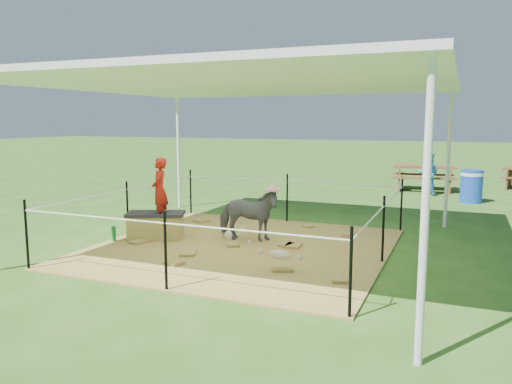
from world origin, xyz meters
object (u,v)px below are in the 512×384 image
at_px(distant_person, 428,174).
at_px(foal, 280,253).
at_px(picnic_table_near, 423,178).
at_px(straw_bale, 156,227).
at_px(trash_barrel, 471,186).
at_px(pony, 248,215).
at_px(woman, 160,184).
at_px(green_bottle, 114,234).

bearing_deg(distant_person, foal, 92.76).
bearing_deg(picnic_table_near, distant_person, -85.19).
relative_size(straw_bale, trash_barrel, 1.10).
height_order(pony, trash_barrel, pony).
bearing_deg(distant_person, woman, 74.35).
height_order(straw_bale, picnic_table_near, picnic_table_near).
xyz_separation_m(foal, distant_person, (1.37, 8.40, 0.32)).
xyz_separation_m(straw_bale, foal, (2.64, -0.95, 0.04)).
bearing_deg(foal, trash_barrel, 79.97).
bearing_deg(foal, straw_bale, 168.73).
distance_m(straw_bale, trash_barrel, 8.25).
relative_size(foal, trash_barrel, 1.07).
relative_size(woman, green_bottle, 4.32).
height_order(foal, picnic_table_near, picnic_table_near).
distance_m(pony, foal, 1.77).
distance_m(foal, picnic_table_near, 9.38).
bearing_deg(woman, distant_person, 129.69).
distance_m(straw_bale, distant_person, 8.47).
height_order(green_bottle, foal, foal).
height_order(foal, trash_barrel, trash_barrel).
distance_m(straw_bale, green_bottle, 0.71).
relative_size(pony, trash_barrel, 1.28).
relative_size(trash_barrel, distant_person, 0.70).
distance_m(woman, picnic_table_near, 9.17).
distance_m(trash_barrel, picnic_table_near, 2.29).
relative_size(green_bottle, pony, 0.24).
height_order(woman, foal, woman).
height_order(straw_bale, trash_barrel, trash_barrel).
height_order(trash_barrel, distant_person, distant_person).
bearing_deg(woman, green_bottle, -77.95).
bearing_deg(green_bottle, woman, 34.70).
relative_size(woman, picnic_table_near, 0.62).
bearing_deg(straw_bale, pony, 15.86).
xyz_separation_m(green_bottle, distant_person, (4.56, 7.91, 0.44)).
xyz_separation_m(straw_bale, distant_person, (4.01, 7.46, 0.36)).
height_order(straw_bale, foal, foal).
distance_m(green_bottle, foal, 3.23).
bearing_deg(green_bottle, foal, -8.87).
xyz_separation_m(pony, distant_person, (2.45, 7.01, 0.12)).
bearing_deg(picnic_table_near, pony, -112.54).
relative_size(woman, foal, 1.23).
bearing_deg(distant_person, picnic_table_near, -66.61).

